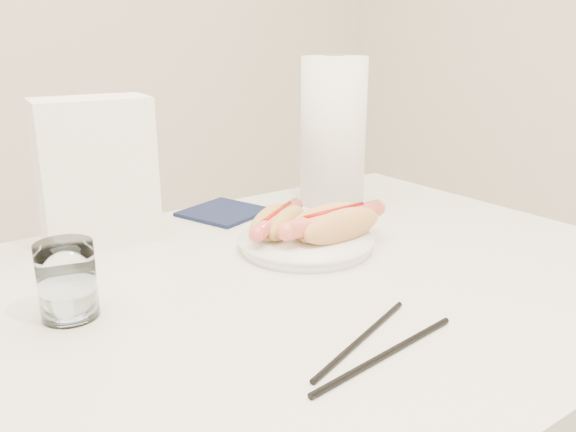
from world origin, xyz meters
TOP-DOWN VIEW (x-y plane):
  - table at (0.00, 0.00)m, footprint 1.20×0.80m
  - plate at (0.14, 0.08)m, footprint 0.23×0.23m
  - hotdog_left at (0.11, 0.12)m, footprint 0.15×0.13m
  - hotdog_right at (0.17, 0.06)m, footprint 0.20×0.08m
  - water_glass at (-0.24, 0.07)m, footprint 0.07×0.07m
  - chopstick_near at (0.00, -0.23)m, footprint 0.23×0.03m
  - chopstick_far at (0.01, -0.19)m, footprint 0.20×0.08m
  - napkin_box at (-0.11, 0.31)m, footprint 0.19×0.12m
  - navy_napkin at (0.13, 0.32)m, footprint 0.17×0.17m
  - paper_towel_roll at (0.35, 0.27)m, footprint 0.16×0.16m

SIDE VIEW (x-z plane):
  - table at x=0.00m, z-range 0.32..1.07m
  - chopstick_far at x=0.01m, z-range 0.75..0.76m
  - navy_napkin at x=0.13m, z-range 0.75..0.76m
  - chopstick_near at x=0.00m, z-range 0.75..0.76m
  - plate at x=0.14m, z-range 0.75..0.77m
  - hotdog_left at x=0.11m, z-range 0.77..0.81m
  - hotdog_right at x=0.17m, z-range 0.77..0.82m
  - water_glass at x=-0.24m, z-range 0.75..0.85m
  - napkin_box at x=-0.11m, z-range 0.75..0.99m
  - paper_towel_roll at x=0.35m, z-range 0.75..1.04m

